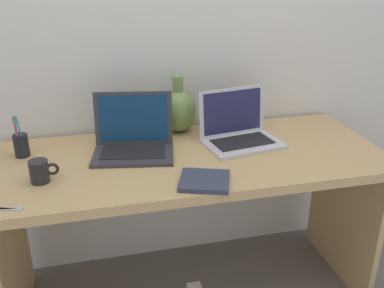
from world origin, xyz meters
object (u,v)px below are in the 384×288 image
object	(u,v)px
coffee_mug	(40,171)
pen_cup	(21,144)
laptop_left	(133,137)
laptop_right	(238,128)
green_vase	(178,110)
notebook_stack	(205,181)

from	to	relation	value
coffee_mug	pen_cup	xyz separation A→B (m)	(-0.09, 0.26, 0.01)
laptop_left	laptop_right	bearing A→B (deg)	0.00
laptop_right	green_vase	distance (m)	0.30
laptop_right	pen_cup	size ratio (longest dim) A/B	1.97
laptop_right	coffee_mug	world-z (taller)	laptop_right
laptop_left	notebook_stack	world-z (taller)	laptop_left
laptop_left	pen_cup	size ratio (longest dim) A/B	2.02
laptop_left	laptop_right	size ratio (longest dim) A/B	1.03
green_vase	laptop_right	bearing A→B (deg)	-38.07
notebook_stack	pen_cup	bearing A→B (deg)	149.30
laptop_left	coffee_mug	distance (m)	0.42
notebook_stack	pen_cup	xyz separation A→B (m)	(-0.69, 0.41, 0.04)
laptop_left	notebook_stack	xyz separation A→B (m)	(0.22, -0.35, -0.06)
notebook_stack	coffee_mug	size ratio (longest dim) A/B	1.69
laptop_right	notebook_stack	size ratio (longest dim) A/B	1.98
laptop_left	coffee_mug	bearing A→B (deg)	-151.48
laptop_left	pen_cup	distance (m)	0.47
coffee_mug	laptop_left	bearing A→B (deg)	28.52
notebook_stack	coffee_mug	world-z (taller)	coffee_mug
laptop_right	green_vase	world-z (taller)	green_vase
laptop_right	green_vase	bearing A→B (deg)	141.93
green_vase	notebook_stack	xyz separation A→B (m)	(-0.01, -0.54, -0.10)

